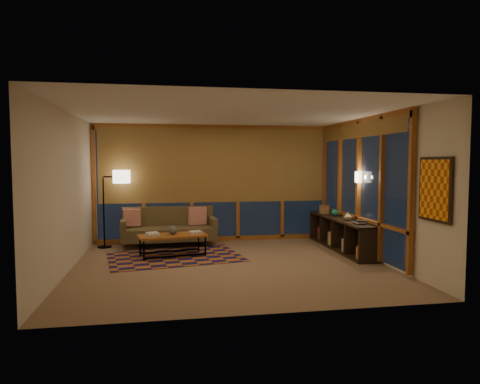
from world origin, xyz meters
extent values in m
cube|color=#A38263|center=(0.00, 0.00, 0.00)|extent=(5.50, 5.00, 0.01)
cube|color=white|center=(0.00, 0.00, 2.70)|extent=(5.50, 5.00, 0.01)
cube|color=silver|center=(0.00, 2.50, 1.35)|extent=(5.50, 0.01, 2.70)
cube|color=silver|center=(0.00, -2.50, 1.35)|extent=(5.50, 0.01, 2.70)
cube|color=silver|center=(-2.75, 0.00, 1.35)|extent=(0.01, 5.00, 2.70)
cube|color=silver|center=(2.75, 0.00, 1.35)|extent=(0.01, 5.00, 2.70)
cube|color=#A85A26|center=(-0.96, 0.85, 0.01)|extent=(2.74, 2.06, 0.01)
sphere|color=black|center=(-1.00, 0.95, 0.52)|extent=(0.18, 0.18, 0.17)
cylinder|color=olive|center=(2.47, 1.84, 0.76)|extent=(0.29, 0.29, 0.19)
sphere|color=#156958|center=(2.49, 1.30, 0.75)|extent=(0.18, 0.18, 0.16)
imported|color=tan|center=(2.49, 0.63, 0.75)|extent=(0.17, 0.17, 0.17)
camera|label=1|loc=(-1.12, -7.44, 1.84)|focal=32.00mm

